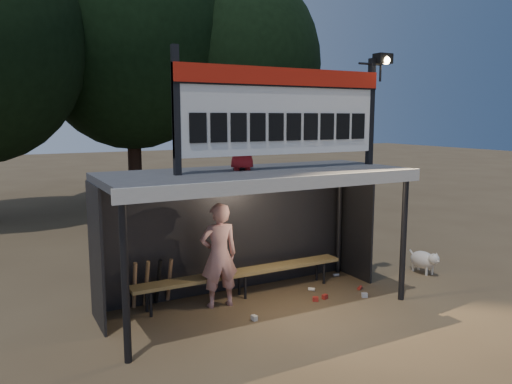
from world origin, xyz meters
The scene contains 12 objects.
ground centered at (0.00, 0.00, 0.00)m, with size 80.00×80.00×0.00m, color brown.
player centered at (-0.54, 0.33, 0.89)m, with size 0.65×0.43×1.78m, color silver.
child_a centered at (-0.16, 0.36, 2.84)m, with size 0.51×0.40×1.05m, color gray.
child_b centered at (-0.18, 0.17, 2.82)m, with size 0.48×0.32×0.99m, color maroon.
dugout_shelter centered at (0.00, 0.24, 1.85)m, with size 5.10×2.08×2.32m.
scoreboard_assembly centered at (0.56, -0.01, 3.32)m, with size 4.10×0.27×1.99m.
bench centered at (0.00, 0.55, 0.43)m, with size 4.00×0.35×0.48m.
tree_mid centered at (1.00, 11.50, 6.17)m, with size 7.22×7.22×10.36m.
tree_right centered at (5.00, 10.50, 5.19)m, with size 6.08×6.08×8.72m.
dog centered at (3.90, -0.01, 0.28)m, with size 0.36×0.81×0.49m.
bats centered at (-1.55, 0.82, 0.43)m, with size 0.67×0.35×0.84m.
litter centered at (1.33, -0.13, 0.04)m, with size 2.58×1.28×0.08m.
Camera 1 is at (-3.83, -7.09, 3.18)m, focal length 35.00 mm.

